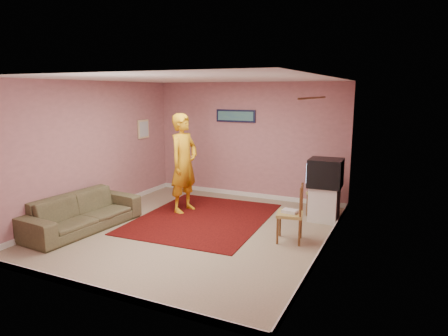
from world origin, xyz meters
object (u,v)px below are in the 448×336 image
at_px(chair_a, 320,187).
at_px(sofa, 82,212).
at_px(tv_cabinet, 324,204).
at_px(chair_b, 290,207).
at_px(person, 184,163).
at_px(crt_tv, 325,173).

xyz_separation_m(chair_a, sofa, (-3.61, -2.58, -0.27)).
relative_size(tv_cabinet, chair_b, 1.28).
bearing_deg(person, chair_b, -99.05).
xyz_separation_m(crt_tv, chair_a, (-0.14, 0.29, -0.34)).
bearing_deg(person, sofa, 155.25).
relative_size(crt_tv, sofa, 0.30).
relative_size(crt_tv, chair_b, 1.24).
bearing_deg(chair_a, person, -153.41).
bearing_deg(crt_tv, sofa, -150.50).
height_order(chair_a, person, person).
bearing_deg(tv_cabinet, person, -167.51).
relative_size(chair_b, sofa, 0.24).
xyz_separation_m(tv_cabinet, crt_tv, (-0.01, -0.00, 0.59)).
relative_size(tv_cabinet, person, 0.33).
bearing_deg(tv_cabinet, chair_a, 116.51).
bearing_deg(chair_a, chair_b, -87.92).
distance_m(crt_tv, chair_b, 1.38).
xyz_separation_m(tv_cabinet, chair_a, (-0.14, 0.29, 0.25)).
height_order(chair_b, sofa, chair_b).
relative_size(chair_a, person, 0.26).
height_order(tv_cabinet, chair_b, chair_b).
xyz_separation_m(crt_tv, sofa, (-3.74, -2.29, -0.61)).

